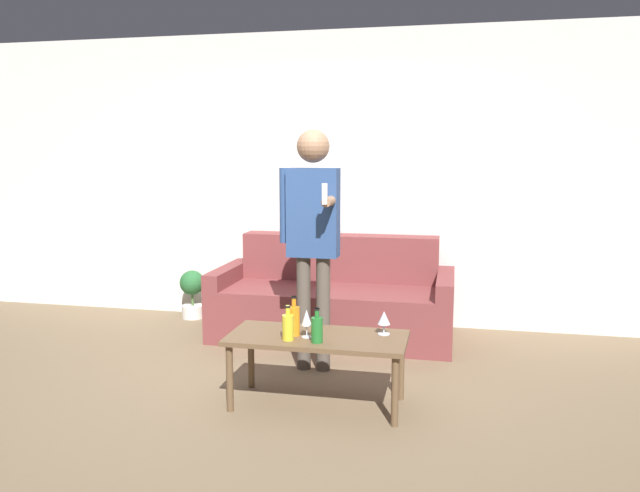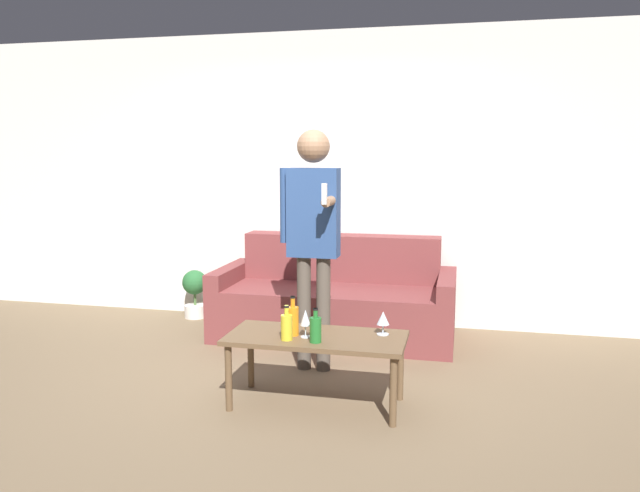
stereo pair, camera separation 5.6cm
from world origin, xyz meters
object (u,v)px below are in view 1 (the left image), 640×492
Objects in this scene: bottle_orange at (288,326)px; person_standing_front at (313,226)px; coffee_table at (317,344)px; couch at (334,301)px.

person_standing_front is at bearing 91.66° from bottle_orange.
person_standing_front is (-0.02, 0.78, 0.53)m from bottle_orange.
bottle_orange reaches higher than coffee_table.
coffee_table is at bearing -74.60° from person_standing_front.
bottle_orange is 0.12× the size of person_standing_front.
coffee_table is at bearing 39.43° from bottle_orange.
person_standing_front is (-0.18, 0.65, 0.67)m from coffee_table.
bottle_orange is at bearing -88.87° from couch.
person_standing_front is at bearing 105.40° from coffee_table.
couch is 1.16× the size of person_standing_front.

